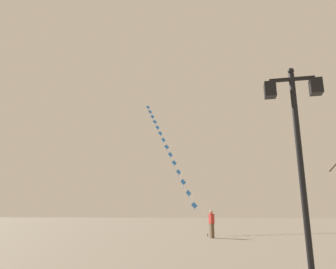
# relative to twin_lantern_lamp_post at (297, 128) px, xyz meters

# --- Properties ---
(ground_plane) EXTENTS (160.00, 160.00, 0.00)m
(ground_plane) POSITION_rel_twin_lantern_lamp_post_xyz_m (-2.29, 12.49, -3.56)
(ground_plane) COLOR #756B5B
(twin_lantern_lamp_post) EXTENTS (1.38, 0.28, 5.17)m
(twin_lantern_lamp_post) POSITION_rel_twin_lantern_lamp_post_xyz_m (0.00, 0.00, 0.00)
(twin_lantern_lamp_post) COLOR black
(twin_lantern_lamp_post) RESTS_ON ground_plane
(kite_train) EXTENTS (8.79, 15.14, 15.14)m
(kite_train) POSITION_rel_twin_lantern_lamp_post_xyz_m (-8.03, 22.28, 4.49)
(kite_train) COLOR brown
(kite_train) RESTS_ON ground_plane
(kite_flyer) EXTENTS (0.43, 0.61, 1.71)m
(kite_flyer) POSITION_rel_twin_lantern_lamp_post_xyz_m (-3.08, 12.87, -2.66)
(kite_flyer) COLOR brown
(kite_flyer) RESTS_ON ground_plane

